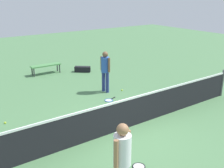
{
  "coord_description": "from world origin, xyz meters",
  "views": [
    {
      "loc": [
        4.43,
        5.84,
        3.96
      ],
      "look_at": [
        -0.73,
        -1.51,
        0.9
      ],
      "focal_mm": 43.62,
      "sensor_mm": 36.0,
      "label": 1
    }
  ],
  "objects_px": {
    "player_far_side": "(122,157)",
    "equipment_bag": "(83,69)",
    "tennis_racket_near_player": "(109,100)",
    "tennis_ball_midcourt": "(140,103)",
    "player_near_side": "(105,68)",
    "courtside_bench": "(46,66)",
    "tennis_ball_by_net": "(5,123)",
    "tennis_racket_far_player": "(139,167)",
    "tennis_ball_near_player": "(122,90)"
  },
  "relations": [
    {
      "from": "tennis_ball_by_net",
      "to": "equipment_bag",
      "type": "relative_size",
      "value": 0.08
    },
    {
      "from": "player_near_side",
      "to": "tennis_racket_far_player",
      "type": "distance_m",
      "value": 5.35
    },
    {
      "from": "tennis_racket_near_player",
      "to": "tennis_ball_near_player",
      "type": "distance_m",
      "value": 1.19
    },
    {
      "from": "equipment_bag",
      "to": "tennis_racket_near_player",
      "type": "bearing_deg",
      "value": 74.48
    },
    {
      "from": "courtside_bench",
      "to": "player_far_side",
      "type": "bearing_deg",
      "value": 76.74
    },
    {
      "from": "tennis_racket_near_player",
      "to": "tennis_racket_far_player",
      "type": "height_order",
      "value": "same"
    },
    {
      "from": "player_far_side",
      "to": "player_near_side",
      "type": "bearing_deg",
      "value": -120.78
    },
    {
      "from": "player_far_side",
      "to": "tennis_ball_near_player",
      "type": "relative_size",
      "value": 25.76
    },
    {
      "from": "player_near_side",
      "to": "tennis_racket_far_player",
      "type": "xyz_separation_m",
      "value": [
        2.22,
        4.76,
        -1.0
      ]
    },
    {
      "from": "player_far_side",
      "to": "tennis_ball_by_net",
      "type": "xyz_separation_m",
      "value": [
        1.02,
        -4.77,
        -0.98
      ]
    },
    {
      "from": "tennis_ball_near_player",
      "to": "equipment_bag",
      "type": "xyz_separation_m",
      "value": [
        -0.07,
        -3.44,
        0.11
      ]
    },
    {
      "from": "tennis_racket_far_player",
      "to": "tennis_ball_midcourt",
      "type": "distance_m",
      "value": 3.86
    },
    {
      "from": "tennis_ball_midcourt",
      "to": "equipment_bag",
      "type": "height_order",
      "value": "equipment_bag"
    },
    {
      "from": "tennis_ball_by_net",
      "to": "tennis_ball_midcourt",
      "type": "xyz_separation_m",
      "value": [
        -4.53,
        1.25,
        0.0
      ]
    },
    {
      "from": "player_far_side",
      "to": "tennis_ball_by_net",
      "type": "distance_m",
      "value": 4.98
    },
    {
      "from": "player_far_side",
      "to": "tennis_racket_near_player",
      "type": "relative_size",
      "value": 2.8
    },
    {
      "from": "tennis_ball_near_player",
      "to": "equipment_bag",
      "type": "relative_size",
      "value": 0.08
    },
    {
      "from": "tennis_racket_far_player",
      "to": "courtside_bench",
      "type": "relative_size",
      "value": 0.4
    },
    {
      "from": "tennis_racket_near_player",
      "to": "courtside_bench",
      "type": "distance_m",
      "value": 4.81
    },
    {
      "from": "tennis_racket_near_player",
      "to": "equipment_bag",
      "type": "relative_size",
      "value": 0.77
    },
    {
      "from": "equipment_bag",
      "to": "tennis_ball_by_net",
      "type": "bearing_deg",
      "value": 37.13
    },
    {
      "from": "tennis_ball_near_player",
      "to": "equipment_bag",
      "type": "bearing_deg",
      "value": -91.18
    },
    {
      "from": "player_far_side",
      "to": "tennis_racket_far_player",
      "type": "height_order",
      "value": "player_far_side"
    },
    {
      "from": "tennis_racket_far_player",
      "to": "tennis_ball_by_net",
      "type": "height_order",
      "value": "tennis_ball_by_net"
    },
    {
      "from": "player_far_side",
      "to": "tennis_ball_by_net",
      "type": "bearing_deg",
      "value": -77.97
    },
    {
      "from": "player_near_side",
      "to": "tennis_ball_near_player",
      "type": "height_order",
      "value": "player_near_side"
    },
    {
      "from": "tennis_ball_by_net",
      "to": "tennis_ball_midcourt",
      "type": "distance_m",
      "value": 4.7
    },
    {
      "from": "player_near_side",
      "to": "equipment_bag",
      "type": "distance_m",
      "value": 3.31
    },
    {
      "from": "courtside_bench",
      "to": "tennis_racket_far_player",
      "type": "bearing_deg",
      "value": 82.12
    },
    {
      "from": "player_near_side",
      "to": "equipment_bag",
      "type": "height_order",
      "value": "player_near_side"
    },
    {
      "from": "tennis_ball_midcourt",
      "to": "courtside_bench",
      "type": "xyz_separation_m",
      "value": [
        1.33,
        -5.72,
        0.38
      ]
    },
    {
      "from": "player_far_side",
      "to": "equipment_bag",
      "type": "xyz_separation_m",
      "value": [
        -3.89,
        -8.49,
        -0.87
      ]
    },
    {
      "from": "tennis_racket_far_player",
      "to": "tennis_ball_by_net",
      "type": "relative_size",
      "value": 9.2
    },
    {
      "from": "player_far_side",
      "to": "equipment_bag",
      "type": "distance_m",
      "value": 9.37
    },
    {
      "from": "equipment_bag",
      "to": "player_far_side",
      "type": "bearing_deg",
      "value": 65.38
    },
    {
      "from": "player_far_side",
      "to": "tennis_ball_by_net",
      "type": "height_order",
      "value": "player_far_side"
    },
    {
      "from": "player_near_side",
      "to": "courtside_bench",
      "type": "bearing_deg",
      "value": -75.2
    },
    {
      "from": "tennis_ball_midcourt",
      "to": "player_near_side",
      "type": "bearing_deg",
      "value": -80.44
    },
    {
      "from": "player_far_side",
      "to": "tennis_ball_midcourt",
      "type": "xyz_separation_m",
      "value": [
        -3.51,
        -3.52,
        -0.98
      ]
    },
    {
      "from": "tennis_racket_near_player",
      "to": "tennis_ball_midcourt",
      "type": "bearing_deg",
      "value": 127.47
    },
    {
      "from": "tennis_ball_by_net",
      "to": "equipment_bag",
      "type": "distance_m",
      "value": 6.15
    },
    {
      "from": "tennis_racket_near_player",
      "to": "tennis_racket_far_player",
      "type": "xyz_separation_m",
      "value": [
        1.79,
        3.87,
        0.0
      ]
    },
    {
      "from": "tennis_ball_near_player",
      "to": "tennis_ball_by_net",
      "type": "bearing_deg",
      "value": 3.27
    },
    {
      "from": "tennis_racket_near_player",
      "to": "tennis_racket_far_player",
      "type": "distance_m",
      "value": 4.27
    },
    {
      "from": "tennis_ball_midcourt",
      "to": "courtside_bench",
      "type": "distance_m",
      "value": 5.88
    },
    {
      "from": "player_far_side",
      "to": "tennis_ball_by_net",
      "type": "relative_size",
      "value": 25.76
    },
    {
      "from": "tennis_ball_by_net",
      "to": "tennis_ball_midcourt",
      "type": "bearing_deg",
      "value": 164.55
    },
    {
      "from": "player_far_side",
      "to": "tennis_racket_far_player",
      "type": "xyz_separation_m",
      "value": [
        -0.98,
        -0.6,
        -1.0
      ]
    },
    {
      "from": "tennis_racket_far_player",
      "to": "tennis_ball_near_player",
      "type": "bearing_deg",
      "value": -122.54
    },
    {
      "from": "tennis_ball_by_net",
      "to": "equipment_bag",
      "type": "xyz_separation_m",
      "value": [
        -4.91,
        -3.71,
        0.11
      ]
    }
  ]
}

